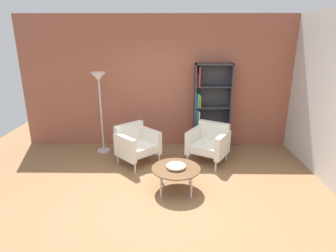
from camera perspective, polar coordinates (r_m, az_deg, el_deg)
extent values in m
plane|color=olive|center=(4.56, -1.36, -14.75)|extent=(8.32, 8.32, 0.00)
cube|color=#9E5642|center=(6.38, -0.63, 8.75)|extent=(6.40, 0.12, 2.90)
cube|color=#333338|center=(6.27, 5.43, 3.85)|extent=(0.03, 0.30, 1.90)
cube|color=#333338|center=(6.38, 12.35, 3.75)|extent=(0.03, 0.30, 1.90)
cube|color=#333338|center=(6.16, 9.34, 12.27)|extent=(0.80, 0.30, 0.03)
cube|color=#333338|center=(6.60, 8.53, -4.09)|extent=(0.80, 0.30, 0.03)
cube|color=#333338|center=(6.45, 8.75, 4.11)|extent=(0.80, 0.02, 1.90)
cube|color=#333338|center=(6.44, 8.73, -0.16)|extent=(0.76, 0.28, 0.02)
cube|color=#333338|center=(6.32, 8.92, 3.81)|extent=(0.76, 0.28, 0.02)
cube|color=#333338|center=(6.22, 9.12, 7.92)|extent=(0.76, 0.28, 0.02)
cube|color=red|center=(6.47, 5.51, -2.97)|extent=(0.03, 0.19, 0.26)
cube|color=white|center=(6.47, 5.91, -2.41)|extent=(0.04, 0.24, 0.37)
cube|color=purple|center=(6.46, 6.30, -2.91)|extent=(0.03, 0.17, 0.28)
cube|color=blue|center=(6.29, 5.64, 1.59)|extent=(0.02, 0.18, 0.41)
cube|color=green|center=(6.30, 5.93, 1.59)|extent=(0.02, 0.19, 0.41)
cube|color=white|center=(6.31, 6.25, 1.41)|extent=(0.03, 0.20, 0.37)
cube|color=blue|center=(6.22, 5.74, 5.32)|extent=(0.02, 0.24, 0.32)
cube|color=green|center=(6.23, 6.14, 5.23)|extent=(0.04, 0.25, 0.29)
cube|color=orange|center=(6.21, 6.53, 5.05)|extent=(0.02, 0.20, 0.27)
cube|color=black|center=(6.12, 5.96, 9.29)|extent=(0.04, 0.20, 0.27)
cube|color=red|center=(6.13, 6.36, 9.95)|extent=(0.03, 0.24, 0.41)
cylinder|color=brown|center=(4.64, 1.64, -8.59)|extent=(0.80, 0.80, 0.02)
cylinder|color=silver|center=(4.53, -1.46, -12.19)|extent=(0.03, 0.03, 0.38)
cylinder|color=silver|center=(4.53, 4.76, -12.20)|extent=(0.03, 0.03, 0.38)
cylinder|color=silver|center=(4.95, -1.24, -9.42)|extent=(0.03, 0.03, 0.38)
cylinder|color=silver|center=(4.96, 4.39, -9.43)|extent=(0.03, 0.03, 0.38)
cylinder|color=beige|center=(4.63, 1.64, -8.37)|extent=(0.13, 0.13, 0.02)
cylinder|color=beige|center=(4.62, 1.64, -8.15)|extent=(0.32, 0.32, 0.02)
torus|color=beige|center=(4.62, 1.64, -8.01)|extent=(0.32, 0.32, 0.02)
cube|color=white|center=(5.63, -6.18, -4.56)|extent=(0.86, 0.86, 0.16)
cube|color=white|center=(5.75, -7.89, -1.30)|extent=(0.55, 0.53, 0.38)
cube|color=white|center=(5.41, -8.72, -4.36)|extent=(0.50, 0.52, 0.46)
cube|color=white|center=(5.76, -3.63, -2.82)|extent=(0.50, 0.52, 0.46)
cylinder|color=silver|center=(5.33, -6.69, -8.31)|extent=(0.04, 0.04, 0.24)
cylinder|color=silver|center=(5.66, -1.77, -6.55)|extent=(0.04, 0.04, 0.24)
cylinder|color=silver|center=(5.76, -10.14, -6.38)|extent=(0.04, 0.04, 0.24)
cylinder|color=silver|center=(6.08, -5.39, -4.87)|extent=(0.04, 0.04, 0.24)
cube|color=white|center=(5.72, 8.10, -4.31)|extent=(0.85, 0.82, 0.16)
cube|color=white|center=(5.86, 9.26, -0.99)|extent=(0.61, 0.43, 0.38)
cube|color=white|center=(5.78, 5.25, -2.78)|extent=(0.40, 0.59, 0.46)
cube|color=white|center=(5.55, 11.00, -3.91)|extent=(0.40, 0.59, 0.46)
cylinder|color=silver|center=(5.65, 3.94, -6.64)|extent=(0.04, 0.04, 0.24)
cylinder|color=silver|center=(5.43, 9.62, -7.92)|extent=(0.04, 0.04, 0.24)
cylinder|color=silver|center=(6.13, 6.45, -4.69)|extent=(0.04, 0.04, 0.24)
cylinder|color=silver|center=(5.93, 11.73, -5.77)|extent=(0.04, 0.04, 0.24)
cylinder|color=silver|center=(6.48, -12.83, -4.82)|extent=(0.28, 0.28, 0.02)
cylinder|color=silver|center=(6.21, -13.35, 2.34)|extent=(0.03, 0.03, 1.65)
cone|color=white|center=(6.05, -13.90, 9.66)|extent=(0.32, 0.32, 0.18)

